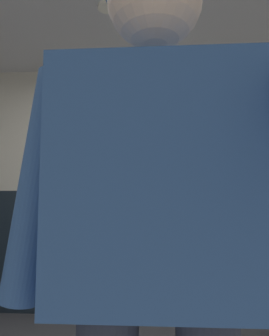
{
  "coord_description": "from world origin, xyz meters",
  "views": [
    {
      "loc": [
        0.19,
        -1.73,
        1.09
      ],
      "look_at": [
        0.09,
        -0.35,
        1.25
      ],
      "focal_mm": 36.03,
      "sensor_mm": 36.0,
      "label": 1
    }
  ],
  "objects": [
    {
      "name": "person",
      "position": [
        0.18,
        -0.96,
        1.03
      ],
      "size": [
        0.69,
        0.6,
        1.71
      ],
      "color": "#2D3342",
      "rests_on": "ground_plane"
    },
    {
      "name": "wall_back",
      "position": [
        0.0,
        1.89,
        1.31
      ],
      "size": [
        4.93,
        0.12,
        2.62
      ],
      "primitive_type": "cube",
      "color": "beige",
      "rests_on": "ground_plane"
    },
    {
      "name": "wainscot_band_back",
      "position": [
        0.0,
        1.82,
        0.63
      ],
      "size": [
        4.33,
        0.03,
        1.27
      ],
      "primitive_type": "cube",
      "color": "#19232D",
      "rests_on": "ground_plane"
    },
    {
      "name": "downlight_far",
      "position": [
        -0.19,
        0.64,
        2.6
      ],
      "size": [
        0.14,
        0.14,
        0.03
      ],
      "primitive_type": "cylinder",
      "color": "white"
    },
    {
      "name": "urinal_solo",
      "position": [
        0.11,
        1.68,
        0.78
      ],
      "size": [
        0.4,
        0.34,
        1.24
      ],
      "color": "white",
      "rests_on": "ground_plane"
    }
  ]
}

